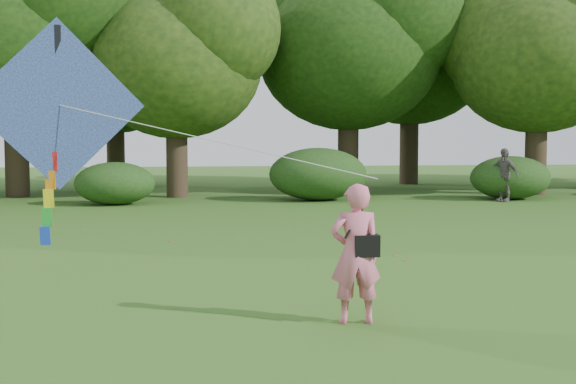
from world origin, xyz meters
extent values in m
plane|color=#265114|center=(0.00, 0.00, 0.00)|extent=(100.00, 100.00, 0.00)
imported|color=#E36B8A|center=(0.45, 0.93, 0.84)|extent=(0.63, 0.42, 1.67)
imported|color=#625B57|center=(9.36, 16.54, 0.93)|extent=(1.00, 1.16, 1.87)
cube|color=black|center=(0.57, 0.90, 0.94)|extent=(0.30, 0.20, 0.26)
cylinder|color=black|center=(0.45, 0.89, 1.26)|extent=(0.33, 0.14, 0.47)
cube|color=#2943B4|center=(-3.29, 2.93, 2.67)|extent=(2.30, 0.58, 2.36)
cube|color=black|center=(-3.29, 2.96, 2.67)|extent=(0.15, 0.26, 2.15)
cylinder|color=white|center=(-1.29, 1.91, 2.20)|extent=(3.99, 2.06, 0.95)
cube|color=red|center=(-3.39, 2.95, 1.89)|extent=(0.14, 0.06, 0.26)
cube|color=orange|center=(-3.42, 2.95, 1.63)|extent=(0.14, 0.06, 0.26)
cube|color=yellow|center=(-3.45, 2.95, 1.37)|extent=(0.14, 0.06, 0.26)
cube|color=green|center=(-3.48, 2.95, 1.11)|extent=(0.14, 0.06, 0.26)
cube|color=blue|center=(-3.51, 2.95, 0.85)|extent=(0.14, 0.06, 0.26)
cylinder|color=#3A2D1E|center=(-8.00, 21.00, 1.92)|extent=(0.88, 0.88, 3.85)
ellipsoid|color=#1E3F11|center=(-8.00, 21.00, 6.05)|extent=(8.00, 8.00, 6.80)
cylinder|color=#3A2D1E|center=(-2.00, 20.00, 1.57)|extent=(0.80, 0.80, 3.15)
ellipsoid|color=#1E3F11|center=(-2.00, 20.00, 4.91)|extent=(6.40, 6.40, 5.44)
cylinder|color=#3A2D1E|center=(5.00, 22.00, 1.84)|extent=(0.86, 0.86, 3.67)
ellipsoid|color=#1E3F11|center=(5.00, 22.00, 5.76)|extent=(7.60, 7.60, 6.46)
cylinder|color=#3A2D1E|center=(12.00, 19.50, 1.72)|extent=(0.83, 0.83, 3.43)
ellipsoid|color=#1E3F11|center=(12.00, 19.50, 5.30)|extent=(6.80, 6.80, 5.78)
cylinder|color=#3A2D1E|center=(-5.00, 27.50, 1.75)|extent=(0.84, 0.84, 3.50)
ellipsoid|color=#1E3F11|center=(-5.00, 27.50, 5.43)|extent=(7.00, 7.00, 5.95)
cylinder|color=#3A2D1E|center=(9.00, 26.50, 2.01)|extent=(0.90, 0.90, 4.02)
ellipsoid|color=#1E3F11|center=(9.00, 26.50, 6.17)|extent=(7.80, 7.80, 6.63)
ellipsoid|color=#264919|center=(-4.00, 17.10, 0.71)|extent=(2.66, 2.09, 1.42)
ellipsoid|color=#264919|center=(3.00, 17.90, 0.94)|extent=(3.50, 2.75, 1.88)
ellipsoid|color=#264919|center=(10.00, 17.40, 0.79)|extent=(2.94, 2.31, 1.58)
cube|color=brown|center=(2.34, 5.67, 0.00)|extent=(0.14, 0.12, 0.01)
cube|color=brown|center=(1.19, 3.30, 0.00)|extent=(0.12, 0.14, 0.01)
cube|color=brown|center=(-4.03, 10.48, 0.00)|extent=(0.13, 0.09, 0.01)
cube|color=brown|center=(2.69, 11.06, 0.00)|extent=(0.10, 0.13, 0.01)
cube|color=brown|center=(0.31, 1.04, 0.00)|extent=(0.11, 0.14, 0.01)
cube|color=brown|center=(-1.92, 8.13, 0.00)|extent=(0.14, 0.14, 0.01)
cube|color=brown|center=(2.35, 5.13, 0.00)|extent=(0.11, 0.14, 0.01)
cube|color=brown|center=(-4.97, 11.50, 0.00)|extent=(0.12, 0.08, 0.01)
camera|label=1|loc=(-1.48, -7.38, 2.20)|focal=45.00mm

